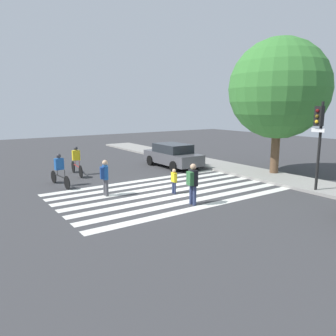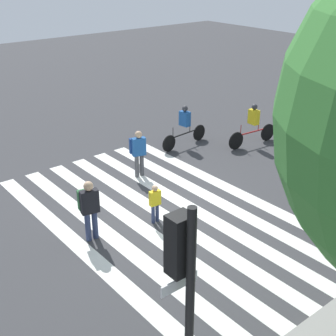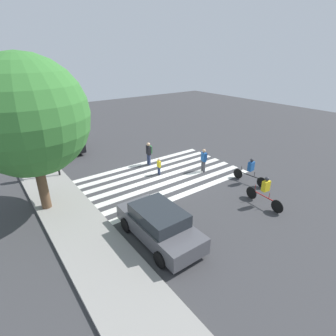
% 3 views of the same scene
% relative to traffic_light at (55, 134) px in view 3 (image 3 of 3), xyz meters
% --- Properties ---
extents(ground_plane, '(60.00, 60.00, 0.00)m').
position_rel_traffic_light_xyz_m(ground_plane, '(-3.89, -5.20, -2.82)').
color(ground_plane, '#38383A').
extents(sidewalk_curb, '(36.00, 2.50, 0.14)m').
position_rel_traffic_light_xyz_m(sidewalk_curb, '(-3.89, 1.05, -2.75)').
color(sidewalk_curb, gray).
rests_on(sidewalk_curb, ground_plane).
extents(crosswalk_stripes, '(5.69, 10.00, 0.01)m').
position_rel_traffic_light_xyz_m(crosswalk_stripes, '(-3.89, -5.20, -2.81)').
color(crosswalk_stripes, silver).
rests_on(crosswalk_stripes, ground_plane).
extents(traffic_light, '(0.60, 0.50, 4.02)m').
position_rel_traffic_light_xyz_m(traffic_light, '(0.00, 0.00, 0.00)').
color(traffic_light, black).
rests_on(traffic_light, ground_plane).
extents(parking_meter, '(0.15, 0.15, 1.25)m').
position_rel_traffic_light_xyz_m(parking_meter, '(2.29, 0.28, -1.88)').
color(parking_meter, black).
rests_on(parking_meter, ground_plane).
extents(street_tree, '(5.35, 5.35, 7.41)m').
position_rel_traffic_light_xyz_m(street_tree, '(-3.52, 1.77, 1.90)').
color(street_tree, brown).
rests_on(street_tree, ground_plane).
extents(pedestrian_adult_tall_backpack, '(0.47, 0.44, 1.57)m').
position_rel_traffic_light_xyz_m(pedestrian_adult_tall_backpack, '(-4.85, -7.84, -1.90)').
color(pedestrian_adult_tall_backpack, '#4C4C51').
rests_on(pedestrian_adult_tall_backpack, ground_plane).
extents(pedestrian_child_with_backpack, '(0.32, 0.17, 1.12)m').
position_rel_traffic_light_xyz_m(pedestrian_child_with_backpack, '(-3.49, -5.17, -2.19)').
color(pedestrian_child_with_backpack, navy).
rests_on(pedestrian_child_with_backpack, ground_plane).
extents(pedestrian_adult_yellow_jacket, '(0.49, 0.44, 1.64)m').
position_rel_traffic_light_xyz_m(pedestrian_adult_yellow_jacket, '(-1.71, -5.56, -1.86)').
color(pedestrian_adult_yellow_jacket, navy).
rests_on(pedestrian_adult_yellow_jacket, ground_plane).
extents(cyclist_near_curb, '(2.31, 0.42, 1.63)m').
position_rel_traffic_light_xyz_m(cyclist_near_curb, '(-9.83, -7.34, -1.95)').
color(cyclist_near_curb, black).
rests_on(cyclist_near_curb, ground_plane).
extents(cyclist_mid_street, '(2.27, 0.42, 1.59)m').
position_rel_traffic_light_xyz_m(cyclist_mid_street, '(-7.76, -8.90, -1.95)').
color(cyclist_mid_street, black).
rests_on(cyclist_mid_street, ground_plane).
extents(car_parked_dark_suv, '(4.27, 1.93, 1.48)m').
position_rel_traffic_light_xyz_m(car_parked_dark_suv, '(-8.80, -1.46, -2.06)').
color(car_parked_dark_suv, '#4C4C51').
rests_on(car_parked_dark_suv, ground_plane).
extents(car_parked_far_curb, '(4.81, 1.99, 1.43)m').
position_rel_traffic_light_xyz_m(car_parked_far_curb, '(5.06, -1.78, -2.08)').
color(car_parked_far_curb, black).
rests_on(car_parked_far_curb, ground_plane).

